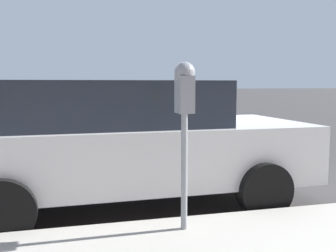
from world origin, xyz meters
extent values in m
plane|color=#3D3A3A|center=(0.00, 0.00, 0.00)|extent=(220.00, 220.00, 0.00)
cylinder|color=gray|center=(-2.53, 0.51, 0.71)|extent=(0.06, 0.06, 1.10)
cube|color=gray|center=(-2.53, 0.51, 1.43)|extent=(0.20, 0.14, 0.34)
sphere|color=gray|center=(-2.53, 0.51, 1.63)|extent=(0.19, 0.19, 0.19)
cube|color=gold|center=(-2.42, 0.51, 1.38)|extent=(0.01, 0.11, 0.12)
cube|color=black|center=(-2.42, 0.51, 1.50)|extent=(0.01, 0.10, 0.08)
cube|color=silver|center=(-1.10, 0.81, 0.67)|extent=(1.98, 4.51, 0.70)
cube|color=#232833|center=(-1.11, 0.99, 1.29)|extent=(1.72, 2.54, 0.54)
cylinder|color=black|center=(-0.13, -0.56, 0.32)|extent=(0.23, 0.64, 0.64)
cylinder|color=black|center=(-2.03, -0.60, 0.32)|extent=(0.23, 0.64, 0.64)
cylinder|color=black|center=(-0.18, 2.21, 0.32)|extent=(0.23, 0.64, 0.64)
cylinder|color=black|center=(-2.08, 2.18, 0.32)|extent=(0.23, 0.64, 0.64)
camera|label=1|loc=(-5.98, 1.57, 1.53)|focal=42.00mm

